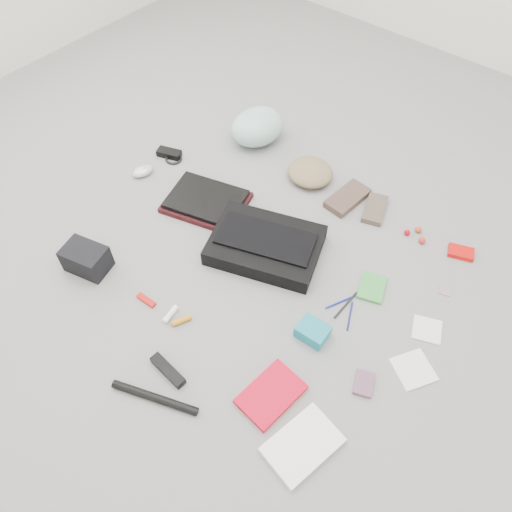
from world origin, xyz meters
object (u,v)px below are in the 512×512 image
Objects in this scene: laptop at (206,199)px; camera_bag at (86,259)px; bike_helmet at (257,127)px; book_red at (271,394)px; accordion_wallet at (313,331)px; messenger_bag at (266,245)px.

laptop is 0.58m from camera_bag.
book_red is (0.90, -1.01, -0.07)m from bike_helmet.
messenger_bag is at bearing 148.69° from accordion_wallet.
camera_bag is 0.78× the size of book_red.
laptop is at bearing 158.81° from accordion_wallet.
book_red is at bearing -35.32° from bike_helmet.
laptop reaches higher than book_red.
bike_helmet is 1.36m from book_red.
bike_helmet is (-0.11, 0.50, 0.05)m from laptop.
messenger_bag is 0.73m from camera_bag.
camera_bag is at bearing -171.60° from book_red.
messenger_bag reaches higher than accordion_wallet.
bike_helmet is at bearing 112.23° from messenger_bag.
camera_bag is at bearing -153.68° from messenger_bag.
bike_helmet is at bearing 74.35° from camera_bag.
accordion_wallet is (0.89, 0.32, -0.03)m from camera_bag.
camera_bag is 1.53× the size of accordion_wallet.
laptop is 1.15× the size of bike_helmet.
messenger_bag is 0.72m from bike_helmet.
camera_bag is (-0.13, -0.56, 0.02)m from laptop.
laptop is 0.51m from bike_helmet.
camera_bag is 0.92m from book_red.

